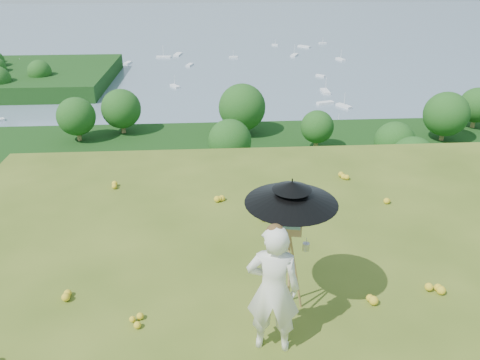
{
  "coord_description": "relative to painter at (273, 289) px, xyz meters",
  "views": [
    {
      "loc": [
        -1.93,
        -4.29,
        4.49
      ],
      "look_at": [
        -1.43,
        3.16,
        0.92
      ],
      "focal_mm": 35.0,
      "sensor_mm": 36.0,
      "label": 1
    }
  ],
  "objects": [
    {
      "name": "sun_umbrella",
      "position": [
        0.27,
        0.58,
        0.82
      ],
      "size": [
        1.29,
        1.29,
        0.74
      ],
      "primitive_type": null,
      "rotation": [
        0.0,
        0.0,
        -0.12
      ],
      "color": "black",
      "rests_on": "field_easel"
    },
    {
      "name": "moored_boats",
      "position": [
        -11.27,
        160.84,
        -34.54
      ],
      "size": [
        140.0,
        140.0,
        0.7
      ],
      "primitive_type": null,
      "color": "white",
      "rests_on": "bay_water"
    },
    {
      "name": "painter",
      "position": [
        0.0,
        0.0,
        0.0
      ],
      "size": [
        0.71,
        0.53,
        1.78
      ],
      "primitive_type": "imported",
      "rotation": [
        0.0,
        0.0,
        2.97
      ],
      "color": "white",
      "rests_on": "ground"
    },
    {
      "name": "bay_water",
      "position": [
        1.23,
        239.84,
        -34.89
      ],
      "size": [
        700.0,
        700.0,
        0.0
      ],
      "primitive_type": "plane",
      "color": "slate",
      "rests_on": "ground"
    },
    {
      "name": "shoreline_tier",
      "position": [
        1.23,
        74.84,
        -36.89
      ],
      "size": [
        170.0,
        28.0,
        8.0
      ],
      "primitive_type": "cube",
      "color": "gray",
      "rests_on": "bay_water"
    },
    {
      "name": "painter_cap",
      "position": [
        0.0,
        0.0,
        0.84
      ],
      "size": [
        0.28,
        0.3,
        0.1
      ],
      "primitive_type": null,
      "rotation": [
        0.0,
        0.0,
        -0.31
      ],
      "color": "#C36B6B",
      "rests_on": "painter"
    },
    {
      "name": "forest_slope",
      "position": [
        1.23,
        34.84,
        -29.89
      ],
      "size": [
        140.0,
        56.0,
        22.0
      ],
      "primitive_type": "cube",
      "color": "#163D10",
      "rests_on": "bay_water"
    },
    {
      "name": "wildflowers",
      "position": [
        1.23,
        0.09,
        -0.83
      ],
      "size": [
        10.0,
        10.5,
        0.12
      ],
      "primitive_type": null,
      "color": "yellow",
      "rests_on": "ground"
    },
    {
      "name": "harbor_town",
      "position": [
        1.23,
        74.84,
        -30.39
      ],
      "size": [
        110.0,
        22.0,
        5.0
      ],
      "primitive_type": null,
      "color": "beige",
      "rests_on": "shoreline_tier"
    },
    {
      "name": "slope_trees",
      "position": [
        1.23,
        34.84,
        -15.89
      ],
      "size": [
        110.0,
        50.0,
        6.0
      ],
      "primitive_type": null,
      "color": "#194B16",
      "rests_on": "forest_slope"
    },
    {
      "name": "field_easel",
      "position": [
        0.27,
        0.55,
        -0.08
      ],
      "size": [
        0.73,
        0.73,
        1.63
      ],
      "primitive_type": null,
      "rotation": [
        0.0,
        0.0,
        -0.2
      ],
      "color": "olive",
      "rests_on": "ground"
    },
    {
      "name": "ground",
      "position": [
        1.23,
        -0.16,
        -0.89
      ],
      "size": [
        14.0,
        14.0,
        0.0
      ],
      "primitive_type": "plane",
      "color": "#4A5E1A",
      "rests_on": "ground"
    }
  ]
}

